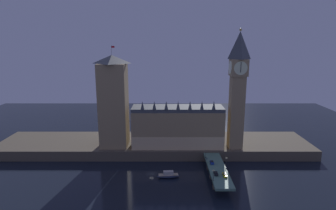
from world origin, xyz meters
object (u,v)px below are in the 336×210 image
victoria_tower (113,101)px  car_northbound_lead (212,162)px  car_northbound_trail (216,173)px  pedestrian_mid_walk (225,168)px  clock_tower (237,87)px  pedestrian_near_rail (213,177)px  pedestrian_far_rail (207,158)px  street_lamp_mid (226,161)px  boat_upstream (168,175)px  street_lamp_near (213,174)px  street_lamp_far (206,152)px  car_southbound_lead (224,175)px

victoria_tower → car_northbound_lead: 75.48m
car_northbound_trail → pedestrian_mid_walk: (6.63, 6.42, 0.20)m
clock_tower → pedestrian_near_rail: size_ratio=48.03×
pedestrian_far_rail → street_lamp_mid: bearing=-52.6°
pedestrian_near_rail → boat_upstream: (-23.61, 13.21, -5.36)m
pedestrian_mid_walk → car_northbound_trail: bearing=-135.9°
pedestrian_near_rail → pedestrian_far_rail: bearing=90.0°
pedestrian_mid_walk → street_lamp_near: 16.52m
car_northbound_lead → street_lamp_far: (-2.61, 8.09, 3.24)m
street_lamp_far → car_northbound_trail: bearing=-83.4°
victoria_tower → car_northbound_trail: 82.10m
clock_tower → victoria_tower: size_ratio=1.15×
car_southbound_lead → pedestrian_mid_walk: pedestrian_mid_walk is taller
street_lamp_mid → car_northbound_trail: bearing=-132.1°
car_northbound_lead → pedestrian_far_rail: bearing=112.1°
victoria_tower → car_northbound_trail: victoria_tower is taller
pedestrian_mid_walk → boat_upstream: 32.94m
car_northbound_lead → street_lamp_near: street_lamp_near is taller
clock_tower → pedestrian_far_rail: size_ratio=48.65×
pedestrian_near_rail → pedestrian_far_rail: (0.00, 24.96, -0.01)m
street_lamp_far → boat_upstream: 28.60m
clock_tower → pedestrian_near_rail: (-21.14, -43.82, -41.32)m
car_northbound_lead → street_lamp_near: (-2.61, -21.35, 3.17)m
car_northbound_lead → street_lamp_far: street_lamp_far is taller
car_northbound_trail → pedestrian_far_rail: size_ratio=2.73×
pedestrian_mid_walk → boat_upstream: (-32.45, 1.70, -5.39)m
car_northbound_lead → car_northbound_trail: (-0.00, -14.42, -0.06)m
car_southbound_lead → boat_upstream: 32.24m
clock_tower → street_lamp_near: bearing=-115.3°
pedestrian_mid_walk → victoria_tower: bearing=152.0°
car_northbound_trail → pedestrian_near_rail: pedestrian_near_rail is taller
pedestrian_near_rail → pedestrian_far_rail: size_ratio=1.01×
clock_tower → pedestrian_mid_walk: clock_tower is taller
street_lamp_mid → street_lamp_far: size_ratio=1.08×
victoria_tower → pedestrian_near_rail: bearing=-38.7°
street_lamp_far → street_lamp_near: bearing=-90.0°
clock_tower → street_lamp_mid: clock_tower is taller
victoria_tower → car_northbound_lead: (62.50, -28.83, -30.98)m
car_southbound_lead → street_lamp_mid: bearing=74.7°
victoria_tower → street_lamp_far: bearing=-19.1°
street_lamp_near → boat_upstream: size_ratio=0.48×
street_lamp_near → pedestrian_near_rail: bearing=77.8°
street_lamp_mid → car_southbound_lead: bearing=-105.3°
street_lamp_mid → street_lamp_far: 17.60m
victoria_tower → pedestrian_mid_walk: bearing=-28.0°
car_southbound_lead → pedestrian_near_rail: pedestrian_near_rail is taller
pedestrian_far_rail → street_lamp_near: size_ratio=0.26×
clock_tower → car_northbound_trail: size_ratio=17.81×
clock_tower → street_lamp_far: clock_tower is taller
car_southbound_lead → pedestrian_far_rail: bearing=107.0°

